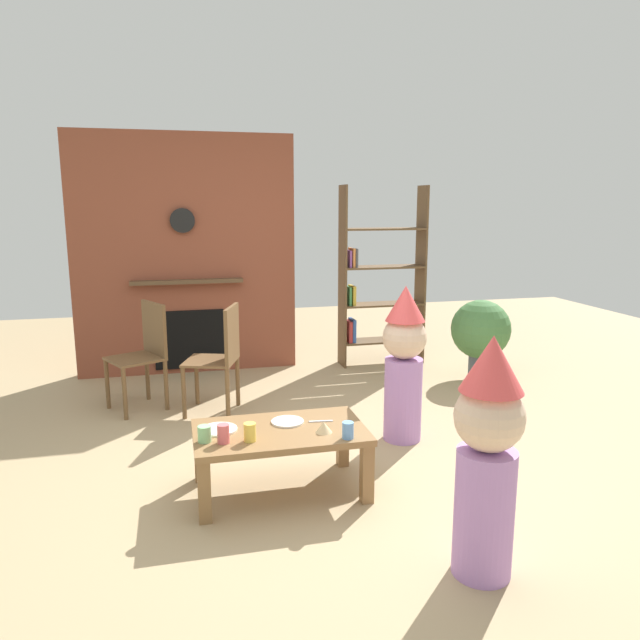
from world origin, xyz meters
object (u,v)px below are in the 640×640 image
at_px(bookshelf, 377,284).
at_px(potted_plant_tall, 481,331).
at_px(dining_chair_left, 145,349).
at_px(paper_cup_near_left, 250,432).
at_px(paper_cup_far_left, 204,434).
at_px(paper_cup_center, 223,434).
at_px(paper_plate_front, 219,429).
at_px(dining_chair_middle, 221,353).
at_px(paper_plate_rear, 287,422).
at_px(coffee_table, 280,439).
at_px(child_with_cone_hat, 487,452).
at_px(child_in_pink, 404,360).
at_px(paper_cup_near_right, 348,430).
at_px(birthday_cake_slice, 324,427).

xyz_separation_m(bookshelf, potted_plant_tall, (0.81, -0.78, -0.39)).
bearing_deg(dining_chair_left, paper_cup_near_left, 81.62).
distance_m(paper_cup_near_left, paper_cup_far_left, 0.26).
relative_size(bookshelf, paper_cup_near_left, 17.94).
distance_m(paper_cup_center, dining_chair_left, 1.97).
height_order(paper_cup_near_left, paper_plate_front, paper_cup_near_left).
distance_m(dining_chair_middle, potted_plant_tall, 2.59).
xyz_separation_m(paper_plate_front, paper_plate_rear, (0.42, 0.03, 0.00)).
distance_m(paper_cup_center, paper_cup_far_left, 0.11).
height_order(coffee_table, paper_cup_near_left, paper_cup_near_left).
xyz_separation_m(paper_cup_near_left, child_with_cone_hat, (0.97, -0.89, 0.16)).
height_order(coffee_table, paper_plate_rear, paper_plate_rear).
relative_size(child_with_cone_hat, child_in_pink, 1.01).
height_order(coffee_table, paper_plate_front, paper_plate_front).
xyz_separation_m(dining_chair_middle, potted_plant_tall, (2.56, 0.39, -0.03)).
bearing_deg(paper_cup_near_right, paper_plate_rear, 131.56).
height_order(paper_plate_front, dining_chair_middle, dining_chair_middle).
bearing_deg(child_with_cone_hat, dining_chair_middle, -15.32).
xyz_separation_m(paper_cup_near_right, paper_cup_center, (-0.70, 0.10, 0.01)).
relative_size(paper_plate_front, dining_chair_middle, 0.24).
relative_size(birthday_cake_slice, dining_chair_left, 0.11).
xyz_separation_m(paper_cup_near_right, dining_chair_left, (-1.19, 2.01, 0.07)).
relative_size(paper_cup_far_left, child_with_cone_hat, 0.08).
distance_m(coffee_table, paper_plate_front, 0.37).
distance_m(bookshelf, dining_chair_left, 2.55).
bearing_deg(paper_cup_near_right, coffee_table, 146.89).
relative_size(birthday_cake_slice, child_with_cone_hat, 0.09).
bearing_deg(potted_plant_tall, paper_cup_far_left, -144.87).
height_order(paper_cup_near_left, potted_plant_tall, potted_plant_tall).
distance_m(paper_cup_near_right, child_with_cone_hat, 0.92).
bearing_deg(child_with_cone_hat, paper_plate_rear, -4.69).
xyz_separation_m(paper_plate_rear, potted_plant_tall, (2.27, 1.78, 0.08)).
bearing_deg(bookshelf, paper_cup_near_left, -121.63).
relative_size(child_with_cone_hat, dining_chair_middle, 1.28).
bearing_deg(paper_cup_near_left, birthday_cake_slice, 3.70).
relative_size(paper_plate_front, child_with_cone_hat, 0.19).
relative_size(birthday_cake_slice, potted_plant_tall, 0.13).
relative_size(bookshelf, dining_chair_middle, 2.11).
relative_size(paper_cup_center, potted_plant_tall, 0.14).
relative_size(child_with_cone_hat, dining_chair_left, 1.28).
bearing_deg(birthday_cake_slice, paper_cup_center, -178.33).
bearing_deg(dining_chair_middle, child_in_pink, 163.00).
relative_size(paper_cup_near_left, birthday_cake_slice, 1.06).
xyz_separation_m(paper_cup_near_right, birthday_cake_slice, (-0.11, 0.12, -0.02)).
distance_m(paper_cup_near_left, child_with_cone_hat, 1.33).
bearing_deg(child_with_cone_hat, child_in_pink, -45.42).
distance_m(bookshelf, potted_plant_tall, 1.20).
distance_m(coffee_table, birthday_cake_slice, 0.28).
bearing_deg(paper_cup_far_left, child_in_pink, 24.73).
relative_size(dining_chair_middle, potted_plant_tall, 1.14).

